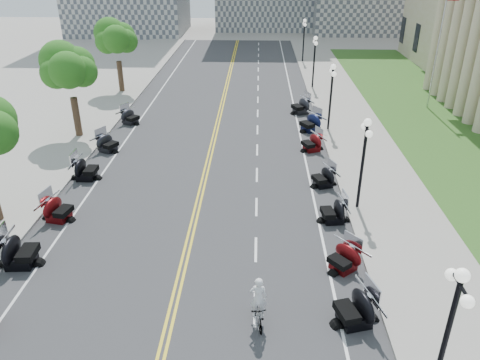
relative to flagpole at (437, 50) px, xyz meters
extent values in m
plane|color=gray|center=(-18.00, -22.00, -5.00)|extent=(160.00, 160.00, 0.00)
cube|color=#333335|center=(-18.00, -12.00, -5.00)|extent=(16.00, 90.00, 0.01)
cube|color=yellow|center=(-18.12, -12.00, -4.99)|extent=(0.12, 90.00, 0.00)
cube|color=yellow|center=(-17.88, -12.00, -4.99)|extent=(0.12, 90.00, 0.00)
cube|color=white|center=(-11.60, -12.00, -4.99)|extent=(0.12, 90.00, 0.00)
cube|color=white|center=(-24.40, -12.00, -4.99)|extent=(0.12, 90.00, 0.00)
cube|color=white|center=(-14.80, -26.00, -4.99)|extent=(0.12, 2.00, 0.00)
cube|color=white|center=(-14.80, -22.00, -4.99)|extent=(0.12, 2.00, 0.00)
cube|color=white|center=(-14.80, -18.00, -4.99)|extent=(0.12, 2.00, 0.00)
cube|color=white|center=(-14.80, -14.00, -4.99)|extent=(0.12, 2.00, 0.00)
cube|color=white|center=(-14.80, -10.00, -4.99)|extent=(0.12, 2.00, 0.00)
cube|color=white|center=(-14.80, -6.00, -4.99)|extent=(0.12, 2.00, 0.00)
cube|color=white|center=(-14.80, -2.00, -4.99)|extent=(0.12, 2.00, 0.00)
cube|color=white|center=(-14.80, 2.00, -4.99)|extent=(0.12, 2.00, 0.00)
cube|color=white|center=(-14.80, 6.00, -4.99)|extent=(0.12, 2.00, 0.00)
cube|color=white|center=(-14.80, 10.00, -4.99)|extent=(0.12, 2.00, 0.00)
cube|color=white|center=(-14.80, 14.00, -4.99)|extent=(0.12, 2.00, 0.00)
cube|color=white|center=(-14.80, 18.00, -4.99)|extent=(0.12, 2.00, 0.00)
cube|color=white|center=(-14.80, 22.00, -4.99)|extent=(0.12, 2.00, 0.00)
cube|color=white|center=(-14.80, 26.00, -4.99)|extent=(0.12, 2.00, 0.00)
cube|color=white|center=(-14.80, 30.00, -4.99)|extent=(0.12, 2.00, 0.00)
cube|color=#9E9991|center=(-7.50, -12.00, -4.92)|extent=(5.00, 90.00, 0.15)
cube|color=#9E9991|center=(-28.50, -12.00, -4.92)|extent=(5.00, 90.00, 0.15)
cube|color=#356023|center=(-0.50, -4.00, -4.95)|extent=(9.00, 60.00, 0.10)
imported|color=#A51414|center=(-14.69, -26.77, -4.51)|extent=(0.73, 1.68, 0.98)
imported|color=silver|center=(-14.69, -26.77, -3.15)|extent=(0.64, 0.42, 1.75)
camera|label=1|loc=(-14.85, -40.05, 7.58)|focal=35.00mm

